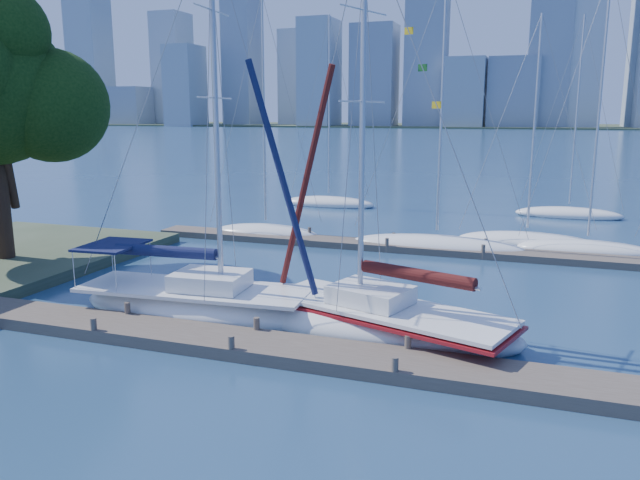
% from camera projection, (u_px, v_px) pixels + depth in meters
% --- Properties ---
extents(ground, '(700.00, 700.00, 0.00)m').
position_uv_depth(ground, '(245.00, 351.00, 19.64)').
color(ground, navy).
rests_on(ground, ground).
extents(near_dock, '(26.00, 2.00, 0.40)m').
position_uv_depth(near_dock, '(245.00, 345.00, 19.60)').
color(near_dock, '#51453B').
rests_on(near_dock, ground).
extents(far_dock, '(30.00, 1.80, 0.36)m').
position_uv_depth(far_dock, '(408.00, 247.00, 33.75)').
color(far_dock, '#51453B').
rests_on(far_dock, ground).
extents(far_shore, '(800.00, 100.00, 1.50)m').
position_uv_depth(far_shore, '(523.00, 127.00, 315.59)').
color(far_shore, '#38472D').
rests_on(far_shore, ground).
extents(sailboat_navy, '(9.39, 3.66, 14.03)m').
position_uv_depth(sailboat_navy, '(194.00, 289.00, 22.81)').
color(sailboat_navy, white).
rests_on(sailboat_navy, ground).
extents(sailboat_maroon, '(9.46, 5.51, 13.77)m').
position_uv_depth(sailboat_maroon, '(386.00, 307.00, 20.65)').
color(sailboat_maroon, white).
rests_on(sailboat_maroon, ground).
extents(bg_boat_0, '(7.02, 4.45, 14.22)m').
position_uv_depth(bg_boat_0, '(266.00, 232.00, 37.44)').
color(bg_boat_0, white).
rests_on(bg_boat_0, ground).
extents(bg_boat_2, '(9.60, 3.15, 14.65)m').
position_uv_depth(bg_boat_2, '(436.00, 245.00, 33.81)').
color(bg_boat_2, white).
rests_on(bg_boat_2, ground).
extents(bg_boat_3, '(7.92, 4.32, 12.82)m').
position_uv_depth(bg_boat_3, '(527.00, 241.00, 35.01)').
color(bg_boat_3, white).
rests_on(bg_boat_3, ground).
extents(bg_boat_4, '(7.36, 3.57, 14.61)m').
position_uv_depth(bg_boat_4, '(587.00, 249.00, 32.82)').
color(bg_boat_4, white).
rests_on(bg_boat_4, ground).
extents(bg_boat_6, '(7.83, 4.31, 14.95)m').
position_uv_depth(bg_boat_6, '(329.00, 202.00, 49.78)').
color(bg_boat_6, white).
rests_on(bg_boat_6, ground).
extents(bg_boat_7, '(7.55, 4.92, 14.15)m').
position_uv_depth(bg_boat_7, '(569.00, 213.00, 44.47)').
color(bg_boat_7, white).
rests_on(bg_boat_7, ground).
extents(skyline, '(503.65, 51.31, 109.05)m').
position_uv_depth(skyline, '(574.00, 46.00, 274.53)').
color(skyline, '#7F90A4').
rests_on(skyline, ground).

